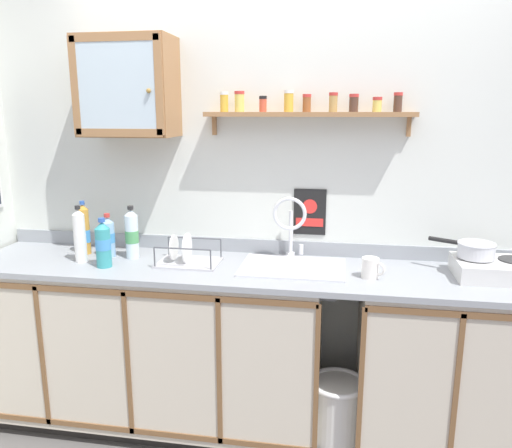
{
  "coord_description": "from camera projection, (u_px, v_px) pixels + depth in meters",
  "views": [
    {
      "loc": [
        0.28,
        -2.02,
        1.75
      ],
      "look_at": [
        -0.15,
        0.51,
        1.17
      ],
      "focal_mm": 34.71,
      "sensor_mm": 36.0,
      "label": 1
    }
  ],
  "objects": [
    {
      "name": "bottle_water_blue_2",
      "position": [
        108.0,
        237.0,
        2.74
      ],
      "size": [
        0.07,
        0.07,
        0.24
      ],
      "color": "#8CB7E0",
      "rests_on": "countertop"
    },
    {
      "name": "bottle_opaque_white_0",
      "position": [
        80.0,
        237.0,
        2.64
      ],
      "size": [
        0.06,
        0.06,
        0.31
      ],
      "color": "white",
      "rests_on": "countertop"
    },
    {
      "name": "back_wall",
      "position": [
        288.0,
        185.0,
        2.76
      ],
      "size": [
        4.0,
        0.07,
        2.68
      ],
      "color": "silver",
      "rests_on": "ground"
    },
    {
      "name": "hot_plate_stove",
      "position": [
        495.0,
        269.0,
        2.4
      ],
      "size": [
        0.38,
        0.29,
        0.09
      ],
      "color": "silver",
      "rests_on": "countertop"
    },
    {
      "name": "bottle_juice_amber_3",
      "position": [
        84.0,
        230.0,
        2.79
      ],
      "size": [
        0.06,
        0.06,
        0.31
      ],
      "color": "gold",
      "rests_on": "countertop"
    },
    {
      "name": "bottle_water_clear_4",
      "position": [
        132.0,
        234.0,
        2.71
      ],
      "size": [
        0.07,
        0.07,
        0.29
      ],
      "color": "silver",
      "rests_on": "countertop"
    },
    {
      "name": "countertop",
      "position": [
        281.0,
        272.0,
        2.55
      ],
      "size": [
        3.36,
        0.6,
        0.03
      ],
      "primitive_type": "cube",
      "color": "gray",
      "rests_on": "lower_cabinet_run"
    },
    {
      "name": "warning_sign",
      "position": [
        310.0,
        212.0,
        2.74
      ],
      "size": [
        0.18,
        0.01,
        0.26
      ],
      "color": "black"
    },
    {
      "name": "sink",
      "position": [
        292.0,
        268.0,
        2.58
      ],
      "size": [
        0.53,
        0.42,
        0.46
      ],
      "color": "silver",
      "rests_on": "countertop"
    },
    {
      "name": "lower_cabinet_run",
      "position": [
        150.0,
        345.0,
        2.78
      ],
      "size": [
        1.91,
        0.58,
        0.93
      ],
      "color": "black",
      "rests_on": "ground"
    },
    {
      "name": "trash_bin",
      "position": [
        337.0,
        414.0,
        2.58
      ],
      "size": [
        0.29,
        0.29,
        0.41
      ],
      "color": "silver",
      "rests_on": "ground"
    },
    {
      "name": "mug",
      "position": [
        371.0,
        268.0,
        2.4
      ],
      "size": [
        0.11,
        0.09,
        0.1
      ],
      "color": "white",
      "rests_on": "countertop"
    },
    {
      "name": "dish_rack",
      "position": [
        187.0,
        258.0,
        2.63
      ],
      "size": [
        0.32,
        0.24,
        0.17
      ],
      "color": "#B2B2B7",
      "rests_on": "countertop"
    },
    {
      "name": "spice_shelf",
      "position": [
        307.0,
        111.0,
        2.56
      ],
      "size": [
        1.09,
        0.14,
        0.23
      ],
      "color": "#996B42"
    },
    {
      "name": "lower_cabinet_run_right",
      "position": [
        486.0,
        373.0,
        2.49
      ],
      "size": [
        1.29,
        0.58,
        0.93
      ],
      "color": "black",
      "rests_on": "ground"
    },
    {
      "name": "wall_cabinet",
      "position": [
        127.0,
        87.0,
        2.62
      ],
      "size": [
        0.5,
        0.3,
        0.52
      ],
      "color": "#996B42"
    },
    {
      "name": "backsplash",
      "position": [
        286.0,
        247.0,
        2.81
      ],
      "size": [
        3.36,
        0.02,
        0.08
      ],
      "primitive_type": "cube",
      "color": "gray",
      "rests_on": "countertop"
    },
    {
      "name": "bottle_detergent_teal_1",
      "position": [
        103.0,
        244.0,
        2.56
      ],
      "size": [
        0.08,
        0.08,
        0.26
      ],
      "color": "teal",
      "rests_on": "countertop"
    },
    {
      "name": "saucepan",
      "position": [
        475.0,
        249.0,
        2.42
      ],
      "size": [
        0.3,
        0.22,
        0.08
      ],
      "color": "silver",
      "rests_on": "hot_plate_stove"
    }
  ]
}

